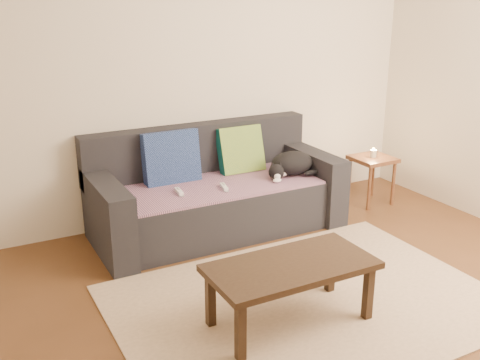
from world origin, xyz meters
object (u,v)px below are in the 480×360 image
(sofa, at_px, (215,195))
(cat, at_px, (291,164))
(wii_remote_a, at_px, (179,192))
(coffee_table, at_px, (291,271))
(wii_remote_b, at_px, (224,187))
(side_table, at_px, (372,165))

(sofa, height_order, cat, sofa)
(wii_remote_a, xyz_separation_m, coffee_table, (0.16, -1.41, -0.10))
(wii_remote_b, bearing_deg, side_table, -74.93)
(wii_remote_b, bearing_deg, coffee_table, -176.90)
(cat, bearing_deg, sofa, -177.06)
(wii_remote_a, xyz_separation_m, wii_remote_b, (0.37, -0.07, 0.00))
(cat, relative_size, coffee_table, 0.50)
(side_table, relative_size, coffee_table, 0.45)
(side_table, bearing_deg, wii_remote_b, -176.95)
(cat, xyz_separation_m, wii_remote_a, (-1.05, 0.02, -0.08))
(coffee_table, bearing_deg, wii_remote_a, 96.41)
(coffee_table, bearing_deg, cat, 57.29)
(wii_remote_b, distance_m, side_table, 1.65)
(side_table, bearing_deg, sofa, 175.29)
(side_table, distance_m, coffee_table, 2.34)
(cat, bearing_deg, coffee_table, -105.73)
(cat, distance_m, side_table, 0.98)
(wii_remote_a, bearing_deg, cat, -84.45)
(cat, relative_size, side_table, 1.11)
(wii_remote_a, relative_size, wii_remote_b, 1.00)
(coffee_table, bearing_deg, wii_remote_b, 81.08)
(sofa, bearing_deg, coffee_table, -98.34)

